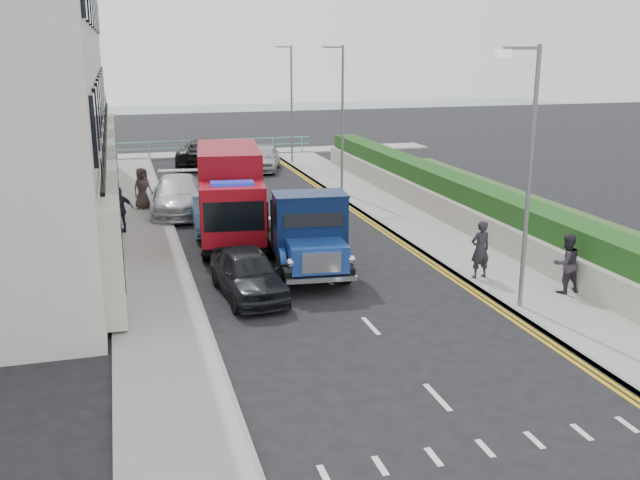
# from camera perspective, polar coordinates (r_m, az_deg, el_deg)

# --- Properties ---
(ground) EXTENTS (120.00, 120.00, 0.00)m
(ground) POSITION_cam_1_polar(r_m,az_deg,el_deg) (20.23, 2.15, -4.84)
(ground) COLOR black
(ground) RESTS_ON ground
(pavement_west) EXTENTS (2.40, 38.00, 0.12)m
(pavement_west) POSITION_cam_1_polar(r_m,az_deg,el_deg) (27.92, -13.91, 0.52)
(pavement_west) COLOR gray
(pavement_west) RESTS_ON ground
(pavement_east) EXTENTS (2.60, 38.00, 0.12)m
(pavement_east) POSITION_cam_1_polar(r_m,az_deg,el_deg) (30.09, 6.46, 1.93)
(pavement_east) COLOR gray
(pavement_east) RESTS_ON ground
(promenade) EXTENTS (30.00, 2.50, 0.12)m
(promenade) POSITION_cam_1_polar(r_m,az_deg,el_deg) (47.92, -8.71, 6.82)
(promenade) COLOR gray
(promenade) RESTS_ON ground
(sea_plane) EXTENTS (120.00, 120.00, 0.00)m
(sea_plane) POSITION_cam_1_polar(r_m,az_deg,el_deg) (78.58, -11.72, 9.87)
(sea_plane) COLOR slate
(sea_plane) RESTS_ON ground
(terrace_west) EXTENTS (6.31, 30.20, 14.25)m
(terrace_west) POSITION_cam_1_polar(r_m,az_deg,el_deg) (31.25, -23.19, 14.48)
(terrace_west) COLOR silver
(terrace_west) RESTS_ON ground
(garden_east) EXTENTS (1.45, 28.00, 1.75)m
(garden_east) POSITION_cam_1_polar(r_m,az_deg,el_deg) (30.68, 9.81, 3.66)
(garden_east) COLOR #B2AD9E
(garden_east) RESTS_ON ground
(seafront_railing) EXTENTS (13.00, 0.08, 1.11)m
(seafront_railing) POSITION_cam_1_polar(r_m,az_deg,el_deg) (47.06, -8.61, 7.31)
(seafront_railing) COLOR #59B2A5
(seafront_railing) RESTS_ON ground
(lamp_near) EXTENTS (1.23, 0.18, 7.00)m
(lamp_near) POSITION_cam_1_polar(r_m,az_deg,el_deg) (19.20, 16.18, 5.81)
(lamp_near) COLOR slate
(lamp_near) RESTS_ON ground
(lamp_mid) EXTENTS (1.23, 0.18, 7.00)m
(lamp_mid) POSITION_cam_1_polar(r_m,az_deg,el_deg) (33.74, 1.60, 10.23)
(lamp_mid) COLOR slate
(lamp_mid) RESTS_ON ground
(lamp_far) EXTENTS (1.23, 0.18, 7.00)m
(lamp_far) POSITION_cam_1_polar(r_m,az_deg,el_deg) (43.35, -2.45, 11.34)
(lamp_far) COLOR slate
(lamp_far) RESTS_ON ground
(bedford_lorry) EXTENTS (2.67, 5.69, 2.61)m
(bedford_lorry) POSITION_cam_1_polar(r_m,az_deg,el_deg) (22.05, -0.89, 0.15)
(bedford_lorry) COLOR black
(bedford_lorry) RESTS_ON ground
(red_lorry) EXTENTS (2.91, 6.62, 3.36)m
(red_lorry) POSITION_cam_1_polar(r_m,az_deg,el_deg) (26.24, -7.22, 3.79)
(red_lorry) COLOR black
(red_lorry) RESTS_ON ground
(parked_car_front) EXTENTS (1.92, 4.13, 1.37)m
(parked_car_front) POSITION_cam_1_polar(r_m,az_deg,el_deg) (20.48, -5.78, -2.63)
(parked_car_front) COLOR black
(parked_car_front) RESTS_ON ground
(parked_car_mid) EXTENTS (1.66, 4.14, 1.34)m
(parked_car_mid) POSITION_cam_1_polar(r_m,az_deg,el_deg) (27.89, -8.65, 2.07)
(parked_car_mid) COLOR #4F80AB
(parked_car_mid) RESTS_ON ground
(parked_car_rear) EXTENTS (2.72, 5.49, 1.53)m
(parked_car_rear) POSITION_cam_1_polar(r_m,az_deg,el_deg) (31.19, -11.33, 3.53)
(parked_car_rear) COLOR silver
(parked_car_rear) RESTS_ON ground
(seafront_car_left) EXTENTS (4.05, 6.41, 1.65)m
(seafront_car_left) POSITION_cam_1_polar(r_m,az_deg,el_deg) (43.56, -9.27, 6.98)
(seafront_car_left) COLOR black
(seafront_car_left) RESTS_ON ground
(seafront_car_right) EXTENTS (2.91, 4.55, 1.44)m
(seafront_car_right) POSITION_cam_1_polar(r_m,az_deg,el_deg) (41.40, -4.55, 6.56)
(seafront_car_right) COLOR #B2B3B7
(seafront_car_right) RESTS_ON ground
(pedestrian_east_near) EXTENTS (0.69, 0.49, 1.79)m
(pedestrian_east_near) POSITION_cam_1_polar(r_m,az_deg,el_deg) (22.06, 12.70, -0.74)
(pedestrian_east_near) COLOR #212327
(pedestrian_east_near) RESTS_ON pavement_east
(pedestrian_east_far) EXTENTS (0.89, 0.72, 1.74)m
(pedestrian_east_far) POSITION_cam_1_polar(r_m,az_deg,el_deg) (21.42, 19.09, -1.77)
(pedestrian_east_far) COLOR #2E2831
(pedestrian_east_far) RESTS_ON pavement_east
(pedestrian_west_near) EXTENTS (1.12, 0.78, 1.76)m
(pedestrian_west_near) POSITION_cam_1_polar(r_m,az_deg,el_deg) (27.82, -15.69, 2.34)
(pedestrian_west_near) COLOR #1B2731
(pedestrian_west_near) RESTS_ON pavement_west
(pedestrian_west_far) EXTENTS (1.04, 0.93, 1.78)m
(pedestrian_west_far) POSITION_cam_1_polar(r_m,az_deg,el_deg) (31.81, -14.03, 4.05)
(pedestrian_west_far) COLOR #3E312C
(pedestrian_west_far) RESTS_ON pavement_west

